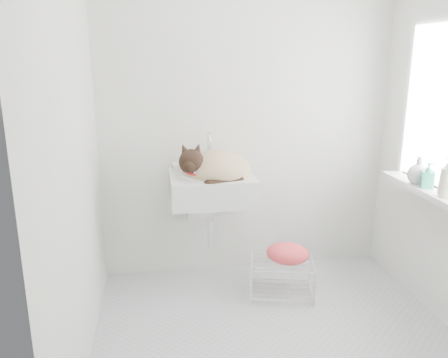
{
  "coord_description": "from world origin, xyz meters",
  "views": [
    {
      "loc": [
        -0.7,
        -2.32,
        1.67
      ],
      "look_at": [
        -0.25,
        0.5,
        0.88
      ],
      "focal_mm": 36.34,
      "sensor_mm": 36.0,
      "label": 1
    }
  ],
  "objects": [
    {
      "name": "bottle_a",
      "position": [
        1.0,
        0.01,
        0.85
      ],
      "size": [
        0.1,
        0.1,
        0.2
      ],
      "primitive_type": "imported",
      "rotation": [
        0.0,
        0.0,
        5.08
      ],
      "color": "#ECE8C6",
      "rests_on": "windowsill"
    },
    {
      "name": "towel",
      "position": [
        0.2,
        0.5,
        0.29
      ],
      "size": [
        0.36,
        0.32,
        0.13
      ],
      "primitive_type": "ellipsoid",
      "rotation": [
        0.0,
        0.0,
        -0.41
      ],
      "color": "#D3451F",
      "rests_on": "wire_rack"
    },
    {
      "name": "back_wall",
      "position": [
        0.0,
        1.0,
        1.25
      ],
      "size": [
        2.2,
        0.02,
        2.5
      ],
      "primitive_type": "cube",
      "color": "white",
      "rests_on": "ground"
    },
    {
      "name": "windowsill",
      "position": [
        1.01,
        0.2,
        0.83
      ],
      "size": [
        0.16,
        0.88,
        0.04
      ],
      "primitive_type": "cube",
      "color": "white",
      "rests_on": "right_wall"
    },
    {
      "name": "bottle_c",
      "position": [
        1.0,
        0.3,
        0.85
      ],
      "size": [
        0.2,
        0.2,
        0.18
      ],
      "primitive_type": "imported",
      "rotation": [
        0.0,
        0.0,
        3.83
      ],
      "color": "silver",
      "rests_on": "windowsill"
    },
    {
      "name": "wire_rack",
      "position": [
        0.16,
        0.5,
        0.15
      ],
      "size": [
        0.49,
        0.39,
        0.26
      ],
      "primitive_type": "cube",
      "rotation": [
        0.0,
        0.0,
        -0.23
      ],
      "color": "silver",
      "rests_on": "floor"
    },
    {
      "name": "floor",
      "position": [
        0.0,
        0.0,
        0.0
      ],
      "size": [
        2.2,
        2.0,
        0.02
      ],
      "primitive_type": "cube",
      "color": "silver",
      "rests_on": "ground"
    },
    {
      "name": "left_wall",
      "position": [
        -1.1,
        0.0,
        1.25
      ],
      "size": [
        0.02,
        2.0,
        2.5
      ],
      "primitive_type": "cube",
      "color": "white",
      "rests_on": "ground"
    },
    {
      "name": "bottle_b",
      "position": [
        1.0,
        0.2,
        0.85
      ],
      "size": [
        0.1,
        0.1,
        0.16
      ],
      "primitive_type": "imported",
      "rotation": [
        0.0,
        0.0,
        1.11
      ],
      "color": "teal",
      "rests_on": "windowsill"
    },
    {
      "name": "cat",
      "position": [
        -0.29,
        0.72,
        0.89
      ],
      "size": [
        0.51,
        0.41,
        0.32
      ],
      "rotation": [
        0.0,
        0.0,
        0.03
      ],
      "color": "#C4A78E",
      "rests_on": "sink"
    },
    {
      "name": "faucet",
      "position": [
        -0.3,
        0.92,
        0.99
      ],
      "size": [
        0.21,
        0.15,
        0.21
      ],
      "primitive_type": null,
      "color": "silver",
      "rests_on": "sink"
    },
    {
      "name": "window_frame",
      "position": [
        1.07,
        0.2,
        1.35
      ],
      "size": [
        0.04,
        0.9,
        1.1
      ],
      "primitive_type": "cube",
      "color": "white",
      "rests_on": "right_wall"
    },
    {
      "name": "sink",
      "position": [
        -0.3,
        0.74,
        0.85
      ],
      "size": [
        0.58,
        0.51,
        0.23
      ],
      "primitive_type": "cube",
      "color": "white",
      "rests_on": "back_wall"
    }
  ]
}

